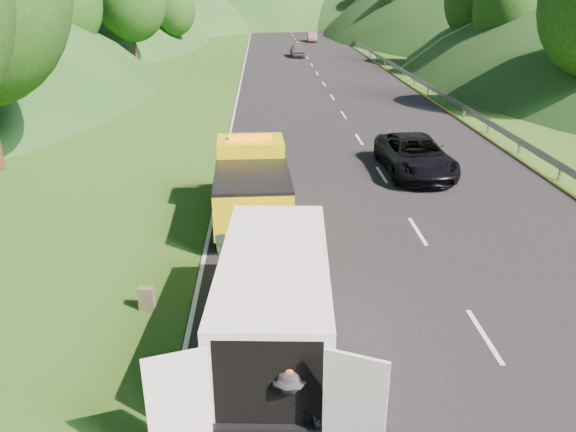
{
  "coord_description": "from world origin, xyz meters",
  "views": [
    {
      "loc": [
        -2.06,
        -12.78,
        7.57
      ],
      "look_at": [
        -1.38,
        2.42,
        1.3
      ],
      "focal_mm": 35.0,
      "sensor_mm": 36.0,
      "label": 1
    }
  ],
  "objects_px": {
    "suitcase": "(147,299)",
    "white_van": "(275,296)",
    "child": "(267,306)",
    "passing_suv": "(414,173)",
    "woman": "(225,295)",
    "tow_truck": "(252,184)"
  },
  "relations": [
    {
      "from": "white_van",
      "to": "woman",
      "type": "xyz_separation_m",
      "value": [
        -1.28,
        2.45,
        -1.38
      ]
    },
    {
      "from": "passing_suv",
      "to": "white_van",
      "type": "bearing_deg",
      "value": -117.66
    },
    {
      "from": "tow_truck",
      "to": "white_van",
      "type": "xyz_separation_m",
      "value": [
        0.61,
        -7.57,
        0.05
      ]
    },
    {
      "from": "child",
      "to": "suitcase",
      "type": "xyz_separation_m",
      "value": [
        -3.01,
        0.01,
        0.31
      ]
    },
    {
      "from": "suitcase",
      "to": "passing_suv",
      "type": "height_order",
      "value": "passing_suv"
    },
    {
      "from": "suitcase",
      "to": "passing_suv",
      "type": "bearing_deg",
      "value": 48.32
    },
    {
      "from": "tow_truck",
      "to": "child",
      "type": "relative_size",
      "value": 5.89
    },
    {
      "from": "child",
      "to": "suitcase",
      "type": "relative_size",
      "value": 1.77
    },
    {
      "from": "woman",
      "to": "suitcase",
      "type": "distance_m",
      "value": 2.02
    },
    {
      "from": "tow_truck",
      "to": "woman",
      "type": "bearing_deg",
      "value": -99.49
    },
    {
      "from": "white_van",
      "to": "woman",
      "type": "height_order",
      "value": "white_van"
    },
    {
      "from": "suitcase",
      "to": "white_van",
      "type": "bearing_deg",
      "value": -30.1
    },
    {
      "from": "tow_truck",
      "to": "white_van",
      "type": "bearing_deg",
      "value": -87.44
    },
    {
      "from": "white_van",
      "to": "child",
      "type": "distance_m",
      "value": 2.3
    },
    {
      "from": "woman",
      "to": "passing_suv",
      "type": "distance_m",
      "value": 12.62
    },
    {
      "from": "woman",
      "to": "child",
      "type": "xyz_separation_m",
      "value": [
        1.11,
        -0.61,
        0.0
      ]
    },
    {
      "from": "white_van",
      "to": "woman",
      "type": "relative_size",
      "value": 4.01
    },
    {
      "from": "white_van",
      "to": "passing_suv",
      "type": "height_order",
      "value": "white_van"
    },
    {
      "from": "white_van",
      "to": "child",
      "type": "bearing_deg",
      "value": 98.73
    },
    {
      "from": "tow_truck",
      "to": "suitcase",
      "type": "bearing_deg",
      "value": -116.19
    },
    {
      "from": "suitcase",
      "to": "passing_suv",
      "type": "relative_size",
      "value": 0.11
    },
    {
      "from": "tow_truck",
      "to": "passing_suv",
      "type": "xyz_separation_m",
      "value": [
        6.93,
        4.94,
        -1.33
      ]
    }
  ]
}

